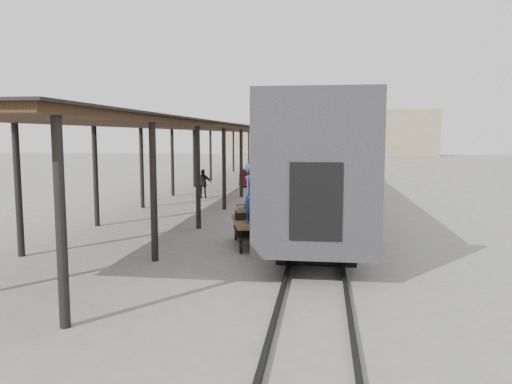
{
  "coord_description": "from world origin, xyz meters",
  "views": [
    {
      "loc": [
        3.37,
        -15.37,
        3.55
      ],
      "look_at": [
        1.18,
        0.78,
        1.7
      ],
      "focal_mm": 35.0,
      "sensor_mm": 36.0,
      "label": 1
    }
  ],
  "objects_px": {
    "luggage_tug": "(246,179)",
    "porter": "(252,193)",
    "baggage_cart": "(254,226)",
    "pedestrian": "(203,184)"
  },
  "relations": [
    {
      "from": "luggage_tug",
      "to": "porter",
      "type": "distance_m",
      "value": 19.54
    },
    {
      "from": "luggage_tug",
      "to": "baggage_cart",
      "type": "bearing_deg",
      "value": -100.81
    },
    {
      "from": "porter",
      "to": "pedestrian",
      "type": "relative_size",
      "value": 1.12
    },
    {
      "from": "porter",
      "to": "luggage_tug",
      "type": "bearing_deg",
      "value": 34.23
    },
    {
      "from": "luggage_tug",
      "to": "pedestrian",
      "type": "distance_m",
      "value": 6.89
    },
    {
      "from": "porter",
      "to": "pedestrian",
      "type": "xyz_separation_m",
      "value": [
        -4.59,
        12.5,
        -0.96
      ]
    },
    {
      "from": "porter",
      "to": "baggage_cart",
      "type": "bearing_deg",
      "value": 28.06
    },
    {
      "from": "porter",
      "to": "pedestrian",
      "type": "height_order",
      "value": "porter"
    },
    {
      "from": "luggage_tug",
      "to": "pedestrian",
      "type": "height_order",
      "value": "pedestrian"
    },
    {
      "from": "pedestrian",
      "to": "porter",
      "type": "bearing_deg",
      "value": 101.97
    }
  ]
}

